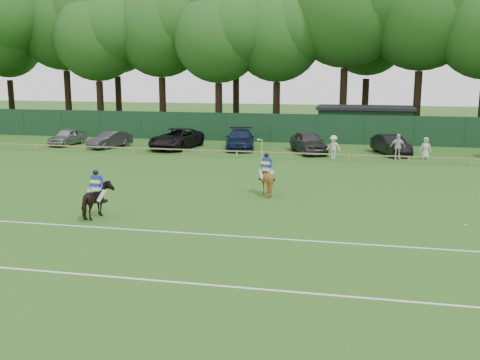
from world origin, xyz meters
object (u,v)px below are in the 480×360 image
(sedan_grey, at_px, (110,140))
(spectator_mid, at_px, (398,147))
(horse_dark, at_px, (97,201))
(estate_black, at_px, (391,145))
(spectator_right, at_px, (426,148))
(horse_chestnut, at_px, (266,180))
(suv_black, at_px, (176,139))
(hatch_grey, at_px, (309,142))
(sedan_navy, at_px, (240,139))
(sedan_silver, at_px, (67,137))
(utility_shed, at_px, (365,123))
(polo_ball, at_px, (465,225))
(spectator_left, at_px, (333,147))

(sedan_grey, bearing_deg, spectator_mid, 15.47)
(horse_dark, distance_m, estate_black, 25.14)
(spectator_mid, xyz_separation_m, spectator_right, (1.97, 0.71, -0.14))
(estate_black, bearing_deg, horse_chestnut, -134.79)
(horse_dark, distance_m, horse_chestnut, 8.74)
(suv_black, height_order, hatch_grey, hatch_grey)
(sedan_navy, distance_m, spectator_mid, 12.29)
(sedan_navy, bearing_deg, sedan_grey, 176.79)
(horse_dark, distance_m, spectator_mid, 23.43)
(sedan_navy, xyz_separation_m, estate_black, (11.63, -0.47, -0.04))
(sedan_silver, xyz_separation_m, estate_black, (26.38, 0.22, 0.04))
(horse_dark, height_order, sedan_silver, horse_dark)
(horse_chestnut, distance_m, sedan_grey, 21.00)
(sedan_navy, xyz_separation_m, utility_shed, (9.67, 7.73, 0.76))
(sedan_grey, relative_size, spectator_mid, 2.21)
(utility_shed, bearing_deg, estate_black, -76.58)
(sedan_navy, height_order, polo_ball, sedan_navy)
(suv_black, relative_size, estate_black, 1.31)
(horse_chestnut, height_order, polo_ball, horse_chestnut)
(polo_ball, distance_m, utility_shed, 27.93)
(sedan_silver, xyz_separation_m, utility_shed, (24.43, 8.43, 0.85))
(estate_black, height_order, spectator_left, spectator_left)
(horse_dark, relative_size, horse_chestnut, 1.14)
(estate_black, bearing_deg, spectator_right, -55.15)
(estate_black, distance_m, spectator_left, 4.91)
(polo_ball, bearing_deg, hatch_grey, 113.57)
(suv_black, bearing_deg, sedan_grey, -164.43)
(estate_black, bearing_deg, hatch_grey, 164.09)
(horse_chestnut, distance_m, spectator_right, 16.59)
(estate_black, height_order, polo_ball, estate_black)
(polo_ball, xyz_separation_m, utility_shed, (-4.09, 27.59, 1.49))
(spectator_left, distance_m, spectator_mid, 4.48)
(hatch_grey, bearing_deg, horse_dark, -131.65)
(estate_black, height_order, spectator_right, spectator_right)
(estate_black, bearing_deg, sedan_navy, 156.76)
(horse_dark, bearing_deg, polo_ball, -169.59)
(horse_dark, bearing_deg, spectator_mid, -122.39)
(sedan_navy, distance_m, spectator_left, 8.15)
(sedan_grey, distance_m, spectator_left, 18.09)
(suv_black, bearing_deg, horse_chestnut, -48.45)
(horse_chestnut, bearing_deg, horse_dark, 61.53)
(estate_black, distance_m, utility_shed, 8.47)
(horse_chestnut, xyz_separation_m, sedan_navy, (-4.80, 15.89, -0.02))
(horse_chestnut, distance_m, sedan_silver, 24.77)
(suv_black, height_order, spectator_left, spectator_left)
(sedan_silver, distance_m, hatch_grey, 20.29)
(utility_shed, bearing_deg, suv_black, -149.91)
(sedan_grey, bearing_deg, horse_chestnut, -24.57)
(hatch_grey, relative_size, estate_black, 1.08)
(sedan_silver, bearing_deg, hatch_grey, 3.86)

